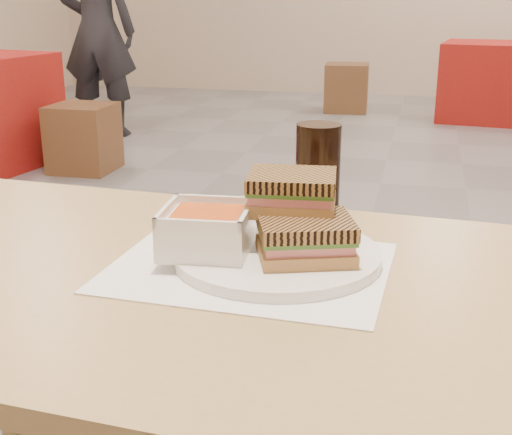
% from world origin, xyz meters
% --- Properties ---
extents(main_table, '(1.24, 0.77, 0.75)m').
position_xyz_m(main_table, '(-0.09, -2.05, 0.64)').
color(main_table, '#A18652').
rests_on(main_table, ground).
extents(tray_liner, '(0.39, 0.31, 0.00)m').
position_xyz_m(tray_liner, '(0.00, -2.01, 0.75)').
color(tray_liner, white).
rests_on(tray_liner, main_table).
extents(plate, '(0.30, 0.30, 0.02)m').
position_xyz_m(plate, '(0.04, -1.98, 0.76)').
color(plate, white).
rests_on(plate, tray_liner).
extents(soup_bowl, '(0.13, 0.13, 0.06)m').
position_xyz_m(soup_bowl, '(-0.06, -2.01, 0.80)').
color(soup_bowl, white).
rests_on(soup_bowl, plate).
extents(panini_lower, '(0.16, 0.14, 0.06)m').
position_xyz_m(panini_lower, '(0.08, -2.00, 0.80)').
color(panini_lower, '#A07046').
rests_on(panini_lower, plate).
extents(panini_upper, '(0.13, 0.12, 0.06)m').
position_xyz_m(panini_upper, '(0.05, -1.95, 0.84)').
color(panini_upper, '#A07046').
rests_on(panini_upper, panini_lower).
extents(cola_glass, '(0.08, 0.08, 0.16)m').
position_xyz_m(cola_glass, '(0.06, -1.77, 0.83)').
color(cola_glass, black).
rests_on(cola_glass, main_table).
extents(bg_table_2, '(0.87, 0.87, 0.68)m').
position_xyz_m(bg_table_2, '(0.75, 3.67, 0.34)').
color(bg_table_2, maroon).
rests_on(bg_table_2, ground).
extents(bg_chair_0r, '(0.38, 0.38, 0.43)m').
position_xyz_m(bg_chair_0r, '(-1.89, 1.13, 0.21)').
color(bg_chair_0r, brown).
rests_on(bg_chair_0r, ground).
extents(bg_chair_2l, '(0.42, 0.42, 0.45)m').
position_xyz_m(bg_chair_2l, '(-0.51, 3.83, 0.22)').
color(bg_chair_2l, brown).
rests_on(bg_chair_2l, ground).
extents(patron_a, '(0.63, 0.45, 1.62)m').
position_xyz_m(patron_a, '(-2.28, 2.23, 0.81)').
color(patron_a, black).
rests_on(patron_a, ground).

